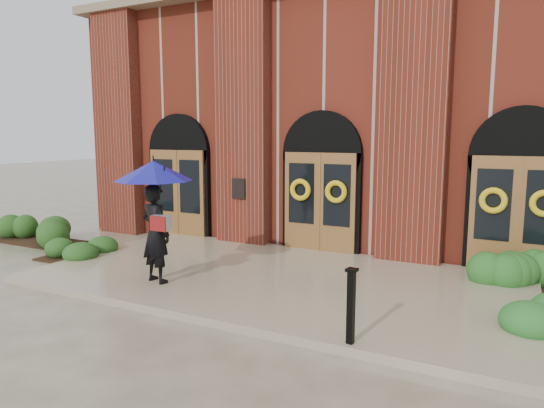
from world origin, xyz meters
The scene contains 7 objects.
ground centered at (0.00, 0.00, 0.00)m, with size 90.00×90.00×0.00m, color tan.
landing centered at (0.00, 0.15, 0.07)m, with size 10.00×5.30×0.15m, color tan.
church_building centered at (0.00, 8.78, 3.50)m, with size 16.20×12.53×7.00m.
man_with_umbrella centered at (-1.90, -1.32, 1.86)m, with size 1.82×1.82×2.44m.
metal_post centered at (2.49, -2.35, 0.73)m, with size 0.17×0.17×1.10m.
hedge_wall_left centered at (-8.00, 0.50, 0.34)m, with size 2.68×1.07×0.69m, color #224B19.
hedge_front_left centered at (-5.40, -0.31, 0.24)m, with size 1.38×1.18×0.49m, color #234D1A.
Camera 1 is at (4.49, -8.68, 3.09)m, focal length 32.00 mm.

